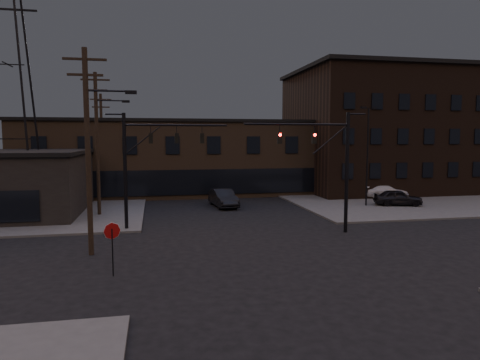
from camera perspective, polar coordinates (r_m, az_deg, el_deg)
The scene contains 16 objects.
ground at distance 23.54m, azimuth 4.01°, elevation -9.96°, with size 140.00×140.00×0.00m, color black.
sidewalk_ne at distance 52.44m, azimuth 21.08°, elevation -1.61°, with size 30.00×30.00×0.15m, color #474744.
building_row at distance 50.28m, azimuth -4.45°, elevation 2.94°, with size 40.00×12.00×8.00m, color #4C3928.
building_right at distance 55.48m, azimuth 19.11°, elevation 6.00°, with size 22.00×16.00×14.00m, color black.
traffic_signal_near at distance 28.76m, azimuth 12.03°, elevation 2.73°, with size 7.12×0.24×8.00m.
traffic_signal_far at distance 29.90m, azimuth -12.65°, elevation 2.98°, with size 7.12×0.24×8.00m.
stop_sign at distance 20.46m, azimuth -16.68°, elevation -7.24°, with size 0.72×0.33×2.48m.
utility_pole_near at distance 24.10m, azimuth -19.49°, elevation 4.23°, with size 3.70×0.28×11.00m.
utility_pole_mid at distance 36.13m, azimuth -18.41°, elevation 5.02°, with size 3.70×0.28×11.50m.
utility_pole_far at distance 48.17m, azimuth -17.93°, elevation 4.70°, with size 2.20×0.28×11.00m.
transmission_tower at distance 42.07m, azimuth -28.57°, elevation 13.39°, with size 7.00×7.00×25.00m, color black, non-canonical shape.
lot_light_a at distance 40.62m, azimuth 16.65°, elevation 4.24°, with size 1.50×0.28×9.14m.
lot_light_b at distance 47.94m, azimuth 20.20°, elevation 4.30°, with size 1.50×0.28×9.14m.
parked_car_lot_a at distance 41.93m, azimuth 20.32°, elevation -2.20°, with size 1.71×4.25×1.45m, color black.
parked_car_lot_b at distance 46.81m, azimuth 18.90°, elevation -1.46°, with size 1.85×4.54×1.32m, color silver.
car_crossing at distance 39.45m, azimuth -2.25°, elevation -2.41°, with size 1.73×4.96×1.63m, color black.
Camera 1 is at (-6.05, -21.86, 6.30)m, focal length 32.00 mm.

